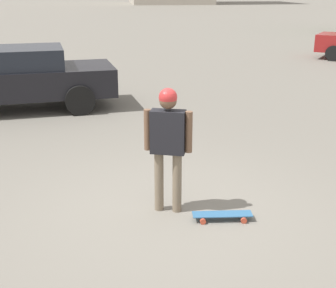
# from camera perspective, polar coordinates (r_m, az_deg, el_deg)

# --- Properties ---
(ground_plane) EXTENTS (220.00, 220.00, 0.00)m
(ground_plane) POSITION_cam_1_polar(r_m,az_deg,el_deg) (6.41, 0.00, -8.03)
(ground_plane) COLOR gray
(person) EXTENTS (0.33, 0.60, 1.68)m
(person) POSITION_cam_1_polar(r_m,az_deg,el_deg) (6.01, 0.00, 0.94)
(person) COLOR #7A6B56
(person) RESTS_ON ground_plane
(skateboard) EXTENTS (0.29, 0.79, 0.09)m
(skateboard) POSITION_cam_1_polar(r_m,az_deg,el_deg) (6.17, 6.63, -8.59)
(skateboard) COLOR #336693
(skateboard) RESTS_ON ground_plane
(car_parked_near) EXTENTS (2.54, 4.99, 1.50)m
(car_parked_near) POSITION_cam_1_polar(r_m,az_deg,el_deg) (11.96, -18.21, 7.72)
(car_parked_near) COLOR black
(car_parked_near) RESTS_ON ground_plane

